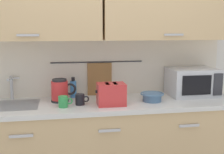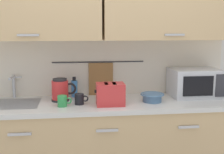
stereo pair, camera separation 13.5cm
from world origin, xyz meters
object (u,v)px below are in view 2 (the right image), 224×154
Objects in this scene: electric_kettle at (61,90)px; mixing_bowl at (152,97)px; microwave at (194,83)px; mug_by_kettle at (80,99)px; dish_soap_bottle at (74,88)px; toaster at (110,94)px; mug_near_sink at (63,101)px.

mixing_bowl is at bearing -9.21° from electric_kettle.
mug_by_kettle is (-1.11, -0.17, -0.09)m from microwave.
microwave reaches higher than mug_by_kettle.
dish_soap_bottle reaches higher than toaster.
toaster is 0.27m from mug_by_kettle.
dish_soap_bottle is at bearing 49.10° from electric_kettle.
electric_kettle is at bearing -130.90° from dish_soap_bottle.
electric_kettle is 1.16× the size of dish_soap_bottle.
toaster is at bearing -165.15° from microwave.
dish_soap_bottle is 0.75m from mixing_bowl.
mug_near_sink is 0.15m from mug_by_kettle.
electric_kettle is at bearing 139.48° from mug_by_kettle.
mug_near_sink is (-0.10, -0.34, -0.04)m from dish_soap_bottle.
mug_by_kettle is at bearing -80.72° from dish_soap_bottle.
electric_kettle reaches higher than mug_by_kettle.
dish_soap_bottle reaches higher than mug_by_kettle.
mug_near_sink is (-1.26, -0.23, -0.09)m from microwave.
mixing_bowl is (0.82, -0.13, -0.06)m from electric_kettle.
mug_by_kettle is (-0.26, 0.05, -0.05)m from toaster.
microwave reaches higher than electric_kettle.
toaster is at bearing -11.00° from mug_by_kettle.
microwave reaches higher than toaster.
microwave is 2.03× the size of electric_kettle.
electric_kettle is 0.19m from dish_soap_bottle.
microwave reaches higher than mug_near_sink.
dish_soap_bottle is at bearing 158.49° from mixing_bowl.
toaster reaches higher than mug_by_kettle.
mixing_bowl is at bearing 4.57° from mug_near_sink.
electric_kettle is at bearing 97.50° from mug_near_sink.
mug_by_kettle is (0.14, 0.05, 0.00)m from mug_near_sink.
mug_by_kettle reaches higher than mixing_bowl.
electric_kettle is at bearing -178.69° from microwave.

